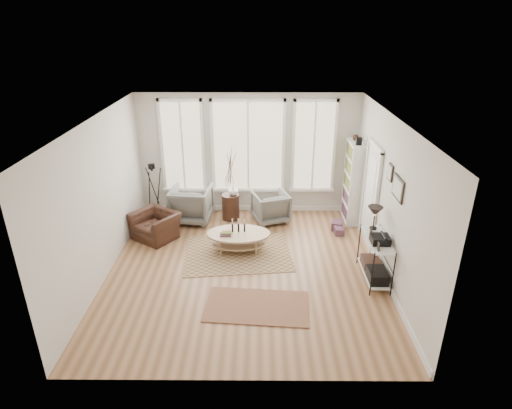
{
  "coord_description": "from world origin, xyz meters",
  "views": [
    {
      "loc": [
        0.25,
        -7.03,
        4.5
      ],
      "look_at": [
        0.2,
        0.6,
        1.1
      ],
      "focal_mm": 30.0,
      "sensor_mm": 36.0,
      "label": 1
    }
  ],
  "objects_px": {
    "armchair_left": "(191,204)",
    "accent_chair": "(156,225)",
    "low_shelf": "(375,254)",
    "armchair_right": "(270,207)",
    "coffee_table": "(238,237)",
    "side_table": "(230,186)",
    "bookcase": "(353,182)"
  },
  "relations": [
    {
      "from": "armchair_left",
      "to": "accent_chair",
      "type": "relative_size",
      "value": 1.02
    },
    {
      "from": "bookcase",
      "to": "low_shelf",
      "type": "relative_size",
      "value": 1.58
    },
    {
      "from": "coffee_table",
      "to": "accent_chair",
      "type": "height_order",
      "value": "coffee_table"
    },
    {
      "from": "low_shelf",
      "to": "coffee_table",
      "type": "bearing_deg",
      "value": 158.37
    },
    {
      "from": "bookcase",
      "to": "armchair_left",
      "type": "xyz_separation_m",
      "value": [
        -3.77,
        -0.08,
        -0.53
      ]
    },
    {
      "from": "coffee_table",
      "to": "side_table",
      "type": "relative_size",
      "value": 0.75
    },
    {
      "from": "low_shelf",
      "to": "armchair_right",
      "type": "height_order",
      "value": "low_shelf"
    },
    {
      "from": "accent_chair",
      "to": "coffee_table",
      "type": "bearing_deg",
      "value": 17.46
    },
    {
      "from": "armchair_right",
      "to": "accent_chair",
      "type": "xyz_separation_m",
      "value": [
        -2.53,
        -0.85,
        -0.06
      ]
    },
    {
      "from": "bookcase",
      "to": "armchair_left",
      "type": "height_order",
      "value": "bookcase"
    },
    {
      "from": "accent_chair",
      "to": "armchair_right",
      "type": "bearing_deg",
      "value": 53.3
    },
    {
      "from": "coffee_table",
      "to": "low_shelf",
      "type": "bearing_deg",
      "value": -21.63
    },
    {
      "from": "bookcase",
      "to": "armchair_right",
      "type": "relative_size",
      "value": 2.62
    },
    {
      "from": "low_shelf",
      "to": "side_table",
      "type": "distance_m",
      "value": 3.79
    },
    {
      "from": "side_table",
      "to": "armchair_right",
      "type": "bearing_deg",
      "value": -6.76
    },
    {
      "from": "bookcase",
      "to": "accent_chair",
      "type": "distance_m",
      "value": 4.58
    },
    {
      "from": "low_shelf",
      "to": "accent_chair",
      "type": "height_order",
      "value": "low_shelf"
    },
    {
      "from": "side_table",
      "to": "accent_chair",
      "type": "relative_size",
      "value": 1.92
    },
    {
      "from": "low_shelf",
      "to": "armchair_right",
      "type": "xyz_separation_m",
      "value": [
        -1.85,
        2.43,
        -0.15
      ]
    },
    {
      "from": "side_table",
      "to": "accent_chair",
      "type": "xyz_separation_m",
      "value": [
        -1.58,
        -0.97,
        -0.54
      ]
    },
    {
      "from": "armchair_left",
      "to": "accent_chair",
      "type": "xyz_separation_m",
      "value": [
        -0.66,
        -0.86,
        -0.13
      ]
    },
    {
      "from": "bookcase",
      "to": "armchair_right",
      "type": "bearing_deg",
      "value": -177.24
    },
    {
      "from": "side_table",
      "to": "low_shelf",
      "type": "bearing_deg",
      "value": -42.28
    },
    {
      "from": "coffee_table",
      "to": "armchair_right",
      "type": "relative_size",
      "value": 1.66
    },
    {
      "from": "side_table",
      "to": "accent_chair",
      "type": "distance_m",
      "value": 1.93
    },
    {
      "from": "bookcase",
      "to": "low_shelf",
      "type": "bearing_deg",
      "value": -91.28
    },
    {
      "from": "bookcase",
      "to": "coffee_table",
      "type": "relative_size",
      "value": 1.58
    },
    {
      "from": "armchair_right",
      "to": "side_table",
      "type": "xyz_separation_m",
      "value": [
        -0.95,
        0.11,
        0.48
      ]
    },
    {
      "from": "low_shelf",
      "to": "side_table",
      "type": "relative_size",
      "value": 0.75
    },
    {
      "from": "low_shelf",
      "to": "armchair_right",
      "type": "relative_size",
      "value": 1.66
    },
    {
      "from": "coffee_table",
      "to": "bookcase",
      "type": "bearing_deg",
      "value": 30.13
    },
    {
      "from": "side_table",
      "to": "bookcase",
      "type": "bearing_deg",
      "value": -0.41
    }
  ]
}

